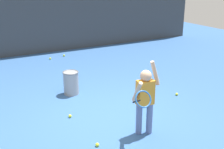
{
  "coord_description": "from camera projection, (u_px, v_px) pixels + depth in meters",
  "views": [
    {
      "loc": [
        -2.49,
        -4.59,
        2.72
      ],
      "look_at": [
        0.12,
        0.21,
        0.85
      ],
      "focal_mm": 46.47,
      "sensor_mm": 36.0,
      "label": 1
    }
  ],
  "objects": [
    {
      "name": "tennis_ball_1",
      "position": [
        177.0,
        94.0,
        6.92
      ],
      "size": [
        0.07,
        0.07,
        0.07
      ],
      "primitive_type": "sphere",
      "color": "#CCE033",
      "rests_on": "ground"
    },
    {
      "name": "ball_hopper",
      "position": [
        71.0,
        83.0,
        6.94
      ],
      "size": [
        0.38,
        0.38,
        0.56
      ],
      "color": "gray",
      "rests_on": "ground"
    },
    {
      "name": "fence_post_1",
      "position": [
        32.0,
        3.0,
        10.12
      ],
      "size": [
        0.09,
        0.09,
        3.61
      ],
      "primitive_type": "cylinder",
      "color": "slate",
      "rests_on": "ground"
    },
    {
      "name": "tennis_ball_5",
      "position": [
        64.0,
        55.0,
        10.26
      ],
      "size": [
        0.07,
        0.07,
        0.07
      ],
      "primitive_type": "sphere",
      "color": "#CCE033",
      "rests_on": "ground"
    },
    {
      "name": "back_fence_windscreen",
      "position": [
        32.0,
        5.0,
        10.09
      ],
      "size": [
        13.92,
        0.08,
        3.46
      ],
      "primitive_type": "cube",
      "color": "#383D42",
      "rests_on": "ground"
    },
    {
      "name": "tennis_player",
      "position": [
        145.0,
        97.0,
        5.03
      ],
      "size": [
        0.75,
        0.57,
        1.35
      ],
      "rotation": [
        0.0,
        0.0,
        -0.08
      ],
      "color": "slate",
      "rests_on": "ground"
    },
    {
      "name": "ground_plane",
      "position": [
        112.0,
        118.0,
        5.82
      ],
      "size": [
        20.0,
        20.0,
        0.0
      ],
      "primitive_type": "plane",
      "color": "#335B93"
    },
    {
      "name": "tennis_ball_0",
      "position": [
        50.0,
        59.0,
        9.88
      ],
      "size": [
        0.07,
        0.07,
        0.07
      ],
      "primitive_type": "sphere",
      "color": "#CCE033",
      "rests_on": "ground"
    },
    {
      "name": "tennis_ball_3",
      "position": [
        97.0,
        145.0,
        4.86
      ],
      "size": [
        0.07,
        0.07,
        0.07
      ],
      "primitive_type": "sphere",
      "color": "#CCE033",
      "rests_on": "ground"
    },
    {
      "name": "tennis_ball_2",
      "position": [
        70.0,
        116.0,
        5.85
      ],
      "size": [
        0.07,
        0.07,
        0.07
      ],
      "primitive_type": "sphere",
      "color": "#CCE033",
      "rests_on": "ground"
    }
  ]
}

